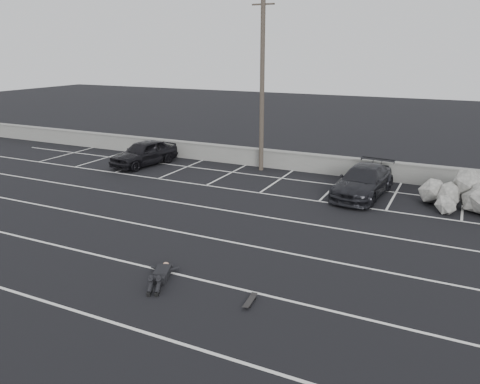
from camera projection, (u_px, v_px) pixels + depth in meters
The scene contains 9 objects.
ground at pixel (124, 261), 15.49m from camera, with size 120.00×120.00×0.00m, color black.
seawall at pixel (278, 159), 27.38m from camera, with size 50.00×0.45×1.06m.
stall_lines at pixel (191, 219), 19.32m from camera, with size 36.00×20.05×0.01m.
car_left at pixel (144, 153), 28.07m from camera, with size 1.77×4.41×1.50m, color black.
car_right at pixel (363, 181), 22.19m from camera, with size 2.00×4.91×1.42m, color black.
utility_pole at pixel (262, 84), 25.72m from camera, with size 1.28×0.26×9.62m.
riprap_pile at pixel (479, 198), 20.37m from camera, with size 4.50×3.76×1.40m.
person at pixel (162, 269), 14.41m from camera, with size 1.75×2.57×0.48m, color black, non-canonical shape.
skateboard at pixel (250, 301), 12.94m from camera, with size 0.24×0.70×0.08m.
Camera 1 is at (9.63, -11.04, 6.76)m, focal length 35.00 mm.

